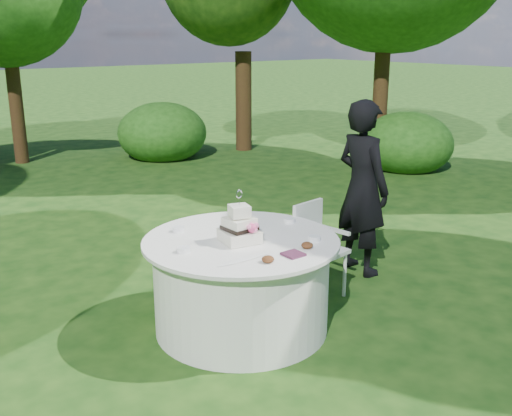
{
  "coord_description": "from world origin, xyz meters",
  "views": [
    {
      "loc": [
        -2.64,
        -3.6,
        2.33
      ],
      "look_at": [
        0.15,
        0.0,
        1.0
      ],
      "focal_mm": 42.0,
      "sensor_mm": 36.0,
      "label": 1
    }
  ],
  "objects_px": {
    "cake": "(240,228)",
    "chair": "(316,242)",
    "guest": "(362,188)",
    "napkins": "(293,254)",
    "table": "(241,284)"
  },
  "relations": [
    {
      "from": "napkins",
      "to": "table",
      "type": "distance_m",
      "value": 0.66
    },
    {
      "from": "napkins",
      "to": "table",
      "type": "bearing_deg",
      "value": 99.6
    },
    {
      "from": "guest",
      "to": "table",
      "type": "bearing_deg",
      "value": 102.41
    },
    {
      "from": "cake",
      "to": "chair",
      "type": "xyz_separation_m",
      "value": [
        0.97,
        0.16,
        -0.37
      ]
    },
    {
      "from": "guest",
      "to": "chair",
      "type": "relative_size",
      "value": 2.0
    },
    {
      "from": "napkins",
      "to": "cake",
      "type": "distance_m",
      "value": 0.51
    },
    {
      "from": "napkins",
      "to": "cake",
      "type": "bearing_deg",
      "value": 105.37
    },
    {
      "from": "table",
      "to": "chair",
      "type": "xyz_separation_m",
      "value": [
        0.93,
        0.12,
        0.13
      ]
    },
    {
      "from": "guest",
      "to": "chair",
      "type": "xyz_separation_m",
      "value": [
        -0.76,
        -0.15,
        -0.36
      ]
    },
    {
      "from": "cake",
      "to": "chair",
      "type": "height_order",
      "value": "cake"
    },
    {
      "from": "chair",
      "to": "napkins",
      "type": "bearing_deg",
      "value": -142.64
    },
    {
      "from": "table",
      "to": "guest",
      "type": "bearing_deg",
      "value": 9.17
    },
    {
      "from": "guest",
      "to": "napkins",
      "type": "bearing_deg",
      "value": 119.7
    },
    {
      "from": "napkins",
      "to": "cake",
      "type": "xyz_separation_m",
      "value": [
        -0.13,
        0.48,
        0.1
      ]
    },
    {
      "from": "cake",
      "to": "chair",
      "type": "relative_size",
      "value": 0.48
    }
  ]
}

